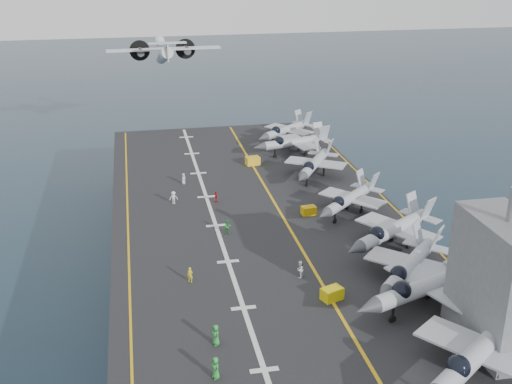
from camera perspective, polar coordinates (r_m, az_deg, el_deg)
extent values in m
plane|color=#142135|center=(87.52, 0.51, -8.89)|extent=(500.00, 500.00, 0.00)
cube|color=#56595E|center=(85.10, 0.52, -5.99)|extent=(36.00, 90.00, 10.00)
cube|color=black|center=(82.83, 0.54, -2.80)|extent=(38.00, 92.00, 0.40)
cube|color=gold|center=(83.35, 2.56, -2.49)|extent=(0.35, 90.00, 0.02)
cube|color=silver|center=(81.84, -3.59, -2.99)|extent=(0.50, 90.00, 0.02)
cube|color=gold|center=(81.31, -11.30, -3.56)|extent=(0.25, 90.00, 0.02)
cube|color=gold|center=(88.07, 12.41, -1.64)|extent=(0.25, 90.00, 0.02)
imported|color=#268C33|center=(54.93, -3.61, -15.34)|extent=(1.10, 1.37, 2.00)
imported|color=gold|center=(68.80, -5.88, -7.34)|extent=(1.20, 1.07, 1.67)
imported|color=#268C33|center=(79.24, -2.53, -3.10)|extent=(1.32, 1.13, 1.85)
imported|color=silver|center=(88.76, -7.34, -0.50)|extent=(1.08, 0.72, 1.80)
imported|color=#B7110E|center=(88.77, -3.58, -0.42)|extent=(0.66, 0.97, 1.59)
imported|color=beige|center=(95.88, -6.46, 1.19)|extent=(1.07, 1.18, 1.64)
imported|color=white|center=(69.41, 3.93, -6.87)|extent=(1.34, 1.39, 1.93)
imported|color=#268C33|center=(58.80, -3.58, -12.56)|extent=(1.10, 1.37, 2.00)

